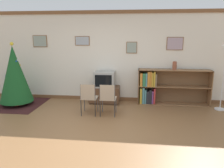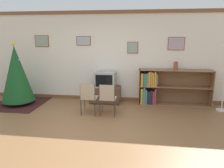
% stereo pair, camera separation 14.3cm
% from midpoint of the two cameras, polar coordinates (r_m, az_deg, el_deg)
% --- Properties ---
extents(ground_plane, '(24.00, 24.00, 0.00)m').
position_cam_midpoint_polar(ground_plane, '(4.55, -6.73, -13.42)').
color(ground_plane, brown).
extents(wall_back, '(9.17, 0.11, 2.70)m').
position_cam_midpoint_polar(wall_back, '(6.68, -1.92, 7.15)').
color(wall_back, silver).
rests_on(wall_back, ground_plane).
extents(area_rug, '(1.43, 1.53, 0.01)m').
position_cam_midpoint_polar(area_rug, '(7.03, -23.96, -4.90)').
color(area_rug, '#381919').
rests_on(area_rug, ground_plane).
extents(christmas_tree, '(0.93, 0.93, 1.80)m').
position_cam_midpoint_polar(christmas_tree, '(6.84, -24.63, 2.30)').
color(christmas_tree, maroon).
rests_on(christmas_tree, area_rug).
extents(tv_console, '(0.88, 0.52, 0.49)m').
position_cam_midpoint_polar(tv_console, '(6.57, -2.56, -2.77)').
color(tv_console, '#412A1A').
rests_on(tv_console, ground_plane).
extents(television, '(0.59, 0.49, 0.44)m').
position_cam_midpoint_polar(television, '(6.46, -2.60, 1.23)').
color(television, '#9E9E99').
rests_on(television, tv_console).
extents(folding_chair_left, '(0.40, 0.40, 0.82)m').
position_cam_midpoint_polar(folding_chair_left, '(5.52, -6.86, -3.43)').
color(folding_chair_left, tan).
rests_on(folding_chair_left, ground_plane).
extents(folding_chair_right, '(0.40, 0.40, 0.82)m').
position_cam_midpoint_polar(folding_chair_right, '(5.43, -1.86, -3.62)').
color(folding_chair_right, tan).
rests_on(folding_chair_right, ground_plane).
extents(bookshelf, '(2.06, 0.36, 1.03)m').
position_cam_midpoint_polar(bookshelf, '(6.55, 11.88, -0.79)').
color(bookshelf, olive).
rests_on(bookshelf, ground_plane).
extents(vase, '(0.12, 0.12, 0.24)m').
position_cam_midpoint_polar(vase, '(6.45, 15.41, 4.68)').
color(vase, brown).
rests_on(vase, bookshelf).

